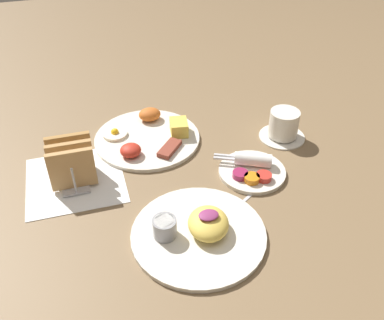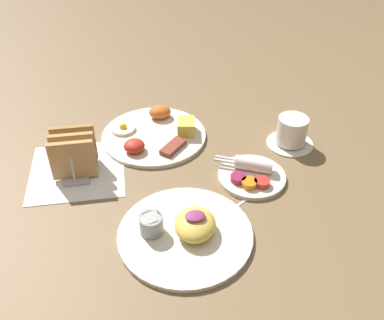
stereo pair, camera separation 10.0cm
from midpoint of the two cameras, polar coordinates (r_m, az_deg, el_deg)
ground_plane at (r=0.98m, az=0.64°, el=-3.30°), size 3.00×3.00×0.00m
napkin_flat at (r=1.04m, az=-12.41°, el=-1.46°), size 0.22×0.22×0.00m
plate_breakfast at (r=1.13m, az=-2.40°, el=3.50°), size 0.27×0.27×0.05m
plate_condiments at (r=1.01m, az=10.80°, el=-2.00°), size 0.16×0.16×0.04m
plate_foreground at (r=0.86m, az=2.24°, el=-9.55°), size 0.27×0.27×0.06m
toast_rack at (r=1.01m, az=-12.79°, el=0.74°), size 0.10×0.12×0.10m
coffee_cup at (r=1.12m, az=15.65°, el=3.46°), size 0.12×0.12×0.08m
teaspoon at (r=0.91m, az=6.93°, el=-7.64°), size 0.11×0.08×0.01m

